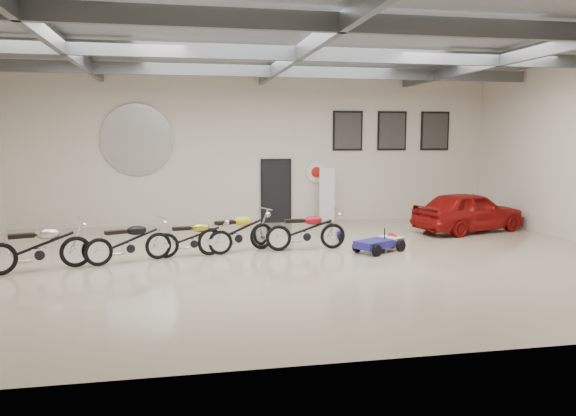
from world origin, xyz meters
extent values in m
cube|color=tan|center=(0.00, 0.00, 0.00)|extent=(16.00, 12.00, 0.01)
cube|color=slate|center=(0.00, 0.00, 5.00)|extent=(16.00, 12.00, 0.01)
cube|color=beige|center=(0.00, 6.00, 2.50)|extent=(16.00, 0.02, 5.00)
cube|color=black|center=(0.50, 5.95, 1.05)|extent=(0.92, 0.08, 2.10)
imported|color=maroon|center=(6.00, 3.02, 0.63)|extent=(2.48, 3.94, 1.25)
camera|label=1|loc=(-2.67, -12.66, 2.89)|focal=35.00mm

